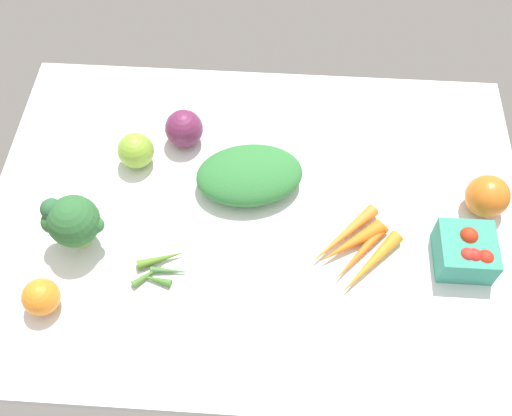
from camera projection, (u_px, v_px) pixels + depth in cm
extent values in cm
cube|color=white|center=(256.00, 216.00, 115.26)|extent=(104.00, 76.00, 2.00)
cylinder|color=#AAD273|center=(81.00, 236.00, 109.66)|extent=(3.27, 3.27, 3.55)
sphere|color=#2F6935|center=(74.00, 221.00, 105.18)|extent=(9.46, 9.46, 9.46)
sphere|color=#2E623B|center=(52.00, 209.00, 104.17)|extent=(3.98, 3.98, 3.98)
sphere|color=#2F6531|center=(52.00, 222.00, 105.16)|extent=(4.08, 4.08, 4.08)
sphere|color=#366E38|center=(96.00, 225.00, 105.83)|extent=(3.06, 3.06, 3.06)
ellipsoid|color=#327C3B|center=(249.00, 175.00, 115.52)|extent=(23.10, 17.83, 6.34)
ellipsoid|color=orange|center=(487.00, 196.00, 111.78)|extent=(9.30, 9.30, 8.02)
cone|color=#4A7A3E|center=(171.00, 271.00, 107.02)|extent=(7.42, 1.32, 1.27)
cone|color=#497C2E|center=(149.00, 274.00, 106.63)|extent=(6.15, 5.75, 1.40)
cone|color=#498330|center=(155.00, 279.00, 105.99)|extent=(6.32, 2.78, 1.49)
cone|color=#59842B|center=(162.00, 259.00, 108.04)|extent=(9.20, 5.14, 1.89)
sphere|color=orange|center=(41.00, 297.00, 101.42)|extent=(6.52, 6.52, 6.52)
cube|color=teal|center=(465.00, 251.00, 106.36)|extent=(10.03, 10.03, 6.26)
sphere|color=red|center=(469.00, 236.00, 104.77)|extent=(3.28, 3.28, 3.28)
sphere|color=red|center=(474.00, 256.00, 102.95)|extent=(2.85, 2.85, 2.85)
sphere|color=red|center=(467.00, 255.00, 102.99)|extent=(2.78, 2.78, 2.78)
sphere|color=red|center=(485.00, 258.00, 102.90)|extent=(3.11, 3.11, 3.11)
sphere|color=#8BB938|center=(136.00, 151.00, 118.18)|extent=(7.27, 7.27, 7.27)
sphere|color=#6F2750|center=(184.00, 129.00, 120.94)|extent=(7.78, 7.78, 7.78)
cone|color=orange|center=(343.00, 236.00, 110.23)|extent=(13.84, 14.19, 2.54)
cone|color=orange|center=(351.00, 244.00, 109.10)|extent=(13.14, 10.61, 2.99)
cone|color=orange|center=(359.00, 254.00, 108.40)|extent=(11.25, 13.31, 2.16)
cone|color=orange|center=(370.00, 264.00, 107.01)|extent=(12.55, 14.03, 2.65)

